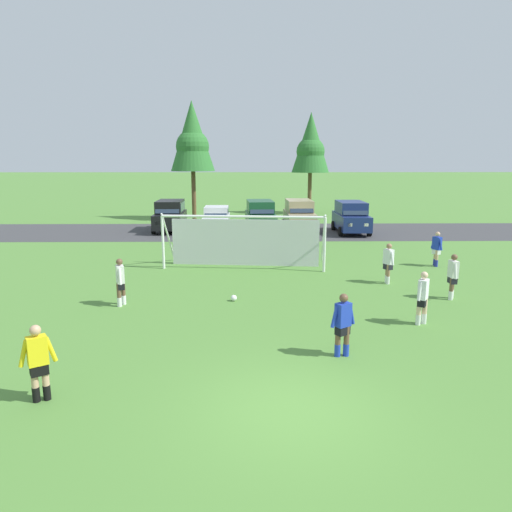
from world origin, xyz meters
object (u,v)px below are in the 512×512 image
Objects in this scene: player_defender_far at (423,298)px; parked_car_slot_center_right at (351,217)px; player_midfield_center at (121,282)px; parked_car_slot_center at (299,215)px; parked_car_slot_left at (217,218)px; soccer_goal at (244,239)px; referee at (39,363)px; player_winger_left at (343,325)px; player_trailing_back at (453,277)px; soccer_ball at (234,298)px; player_striker_near at (388,263)px; parked_car_slot_center_left at (260,216)px; parked_car_slot_far_left at (170,215)px; player_winger_right at (437,249)px.

player_defender_far is 18.43m from parked_car_slot_center_right.
parked_car_slot_center is (7.99, 17.78, 0.29)m from player_midfield_center.
parked_car_slot_left reaches higher than player_midfield_center.
referee is at bearing -108.13° from soccer_goal.
player_winger_left is 6.93m from player_trailing_back.
player_trailing_back is at bearing 1.00° from soccer_ball.
parked_car_slot_center is 3.72m from parked_car_slot_center_right.
soccer_goal is at bearing 71.87° from referee.
player_striker_near is 15.12m from parked_car_slot_center.
player_trailing_back is (11.53, 7.02, 0.00)m from referee.
player_striker_near reaches higher than soccer_ball.
soccer_goal is 9.23m from player_trailing_back.
parked_car_slot_center_left reaches higher than player_striker_near.
parked_car_slot_center is (3.83, 11.79, -0.18)m from soccer_goal.
player_striker_near is 0.35× the size of parked_car_slot_center_left.
player_midfield_center is 0.35× the size of parked_car_slot_far_left.
parked_car_slot_center_right reaches higher than parked_car_slot_left.
referee is 17.98m from player_winger_right.
player_midfield_center is 14.43m from player_winger_right.
referee and player_striker_near have the same top height.
parked_car_slot_far_left reaches higher than player_winger_right.
player_winger_right is 0.35× the size of parked_car_slot_center.
player_trailing_back is (2.04, 2.60, 0.00)m from player_defender_far.
soccer_goal is 11.76m from parked_car_slot_left.
soccer_ball is at bearing -103.49° from parked_car_slot_center.
soccer_ball is at bearing -115.53° from parked_car_slot_center_right.
referee is at bearing -118.50° from soccer_ball.
player_defender_far is (5.75, -2.46, 0.71)m from soccer_ball.
player_defender_far is 1.00× the size of player_trailing_back.
parked_car_slot_left is (-11.12, 11.67, 0.05)m from player_winger_right.
referee is at bearing -155.02° from player_defender_far.
parked_car_slot_center_right reaches higher than referee.
referee is 24.07m from parked_car_slot_left.
parked_car_slot_center is (-3.64, 17.20, 0.29)m from player_trailing_back.
player_trailing_back is at bearing -60.60° from parked_car_slot_left.
player_winger_left is 0.35× the size of parked_car_slot_center_left.
player_winger_right is 0.35× the size of parked_car_slot_center_left.
player_winger_left is at bearing -135.10° from player_trailing_back.
player_striker_near is at bearing -96.07° from parked_car_slot_center_right.
player_trailing_back is at bearing 31.33° from referee.
player_midfield_center is at bearing -124.79° from soccer_goal.
parked_car_slot_far_left is at bearing -178.00° from parked_car_slot_center.
player_winger_right is at bearing -80.40° from parked_car_slot_center_right.
soccer_goal is at bearing 179.35° from player_winger_right.
referee is at bearing -89.19° from player_midfield_center.
player_defender_far is (9.58, -2.02, 0.00)m from player_midfield_center.
parked_car_slot_left is at bearing 1.69° from parked_car_slot_far_left.
player_midfield_center is 1.00× the size of player_defender_far.
player_trailing_back is 0.35× the size of parked_car_slot_far_left.
parked_car_slot_center reaches higher than referee.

